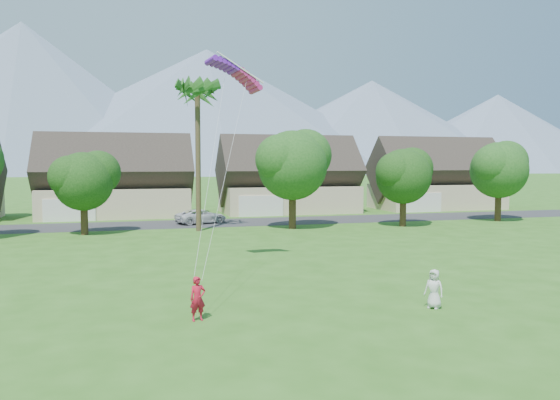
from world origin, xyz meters
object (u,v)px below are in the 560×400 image
object	(u,v)px
kite_flyer	(198,299)
watcher	(434,289)
parked_car	(201,216)
parafoil_kite	(236,71)

from	to	relation	value
kite_flyer	watcher	distance (m)	9.19
parked_car	kite_flyer	bearing A→B (deg)	152.82
parked_car	parafoil_kite	bearing A→B (deg)	158.05
kite_flyer	parafoil_kite	size ratio (longest dim) A/B	0.48
parafoil_kite	watcher	bearing A→B (deg)	-74.67
parked_car	watcher	bearing A→B (deg)	169.21
kite_flyer	watcher	bearing A→B (deg)	-15.67
watcher	parafoil_kite	size ratio (longest dim) A/B	0.46
parked_car	parafoil_kite	world-z (taller)	parafoil_kite
kite_flyer	parafoil_kite	xyz separation A→B (m)	(3.21, 9.41, 9.76)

